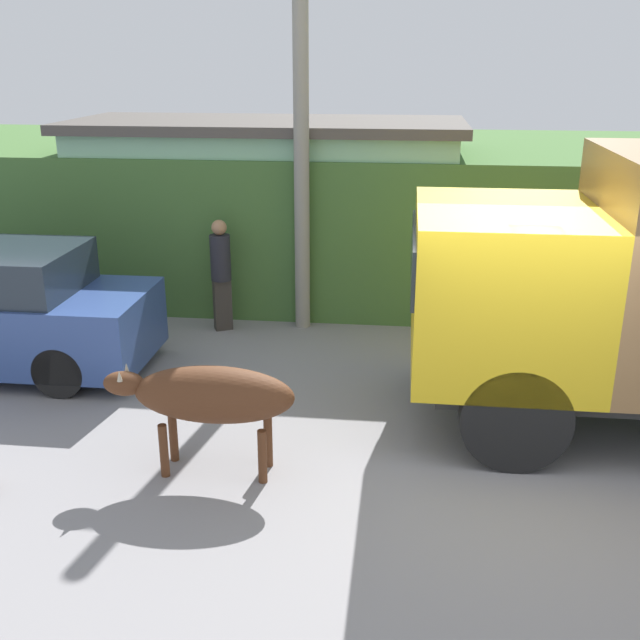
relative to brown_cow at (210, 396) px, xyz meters
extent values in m
plane|color=gray|center=(3.08, 0.42, -0.84)|extent=(60.00, 60.00, 0.00)
cube|color=#426B33|center=(3.08, 7.29, 0.42)|extent=(32.00, 5.46, 2.53)
cube|color=#8CC69E|center=(-0.46, 5.82, 0.59)|extent=(6.13, 2.40, 2.87)
cube|color=#4C4742|center=(-0.46, 5.82, 2.10)|extent=(6.43, 2.70, 0.16)
cube|color=gold|center=(2.95, 1.51, 0.78)|extent=(1.93, 2.46, 1.75)
cube|color=#232D38|center=(1.96, 1.51, 1.09)|extent=(0.04, 2.09, 0.61)
cylinder|color=black|center=(3.04, 0.55, -0.28)|extent=(1.13, 0.54, 1.13)
ellipsoid|color=#512D19|center=(0.04, 0.00, 0.01)|extent=(1.62, 0.57, 0.57)
ellipsoid|color=#512D19|center=(-0.87, 0.00, 0.09)|extent=(0.43, 0.25, 0.25)
cone|color=#B7AD93|center=(-0.87, -0.10, 0.21)|extent=(0.06, 0.06, 0.11)
cone|color=#B7AD93|center=(-0.87, 0.10, 0.21)|extent=(0.06, 0.06, 0.11)
cylinder|color=#512D19|center=(-0.46, -0.16, -0.56)|extent=(0.09, 0.09, 0.57)
cylinder|color=#512D19|center=(-0.46, 0.16, -0.56)|extent=(0.09, 0.09, 0.57)
cylinder|color=#512D19|center=(0.55, -0.16, -0.56)|extent=(0.09, 0.09, 0.57)
cylinder|color=#512D19|center=(0.55, 0.16, -0.56)|extent=(0.09, 0.09, 0.57)
cylinder|color=black|center=(-2.32, 1.56, -0.51)|extent=(0.66, 0.28, 0.66)
cube|color=#38332D|center=(-0.89, 4.12, -0.45)|extent=(0.31, 0.27, 0.80)
cylinder|color=#26262D|center=(-0.89, 4.12, 0.30)|extent=(0.42, 0.42, 0.69)
sphere|color=#A87A56|center=(-0.89, 4.12, 0.76)|extent=(0.23, 0.23, 0.23)
cylinder|color=gray|center=(0.32, 4.40, 2.04)|extent=(0.23, 0.23, 5.78)
camera|label=1|loc=(1.87, -6.55, 3.19)|focal=42.00mm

